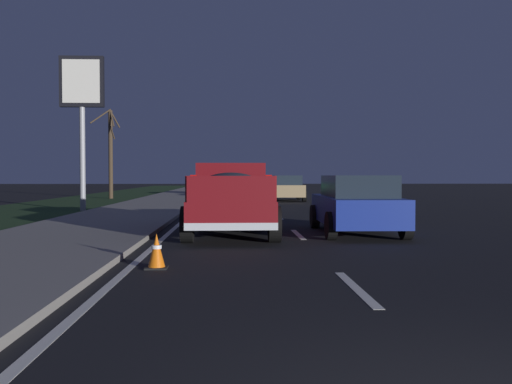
# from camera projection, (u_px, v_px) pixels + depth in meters

# --- Properties ---
(ground) EXTENTS (144.00, 144.00, 0.00)m
(ground) POSITION_uv_depth(u_px,v_px,m) (265.00, 204.00, 29.91)
(ground) COLOR black
(sidewalk_shoulder) EXTENTS (108.00, 4.00, 0.12)m
(sidewalk_shoulder) POSITION_uv_depth(u_px,v_px,m) (159.00, 203.00, 29.68)
(sidewalk_shoulder) COLOR gray
(sidewalk_shoulder) RESTS_ON ground
(grass_verge) EXTENTS (108.00, 6.00, 0.01)m
(grass_verge) POSITION_uv_depth(u_px,v_px,m) (66.00, 204.00, 29.48)
(grass_verge) COLOR #1E3819
(grass_verge) RESTS_ON ground
(lane_markings) EXTENTS (108.00, 3.54, 0.01)m
(lane_markings) POSITION_uv_depth(u_px,v_px,m) (219.00, 202.00, 31.91)
(lane_markings) COLOR silver
(lane_markings) RESTS_ON ground
(pickup_truck) EXTENTS (5.44, 2.31, 1.87)m
(pickup_truck) POSITION_uv_depth(u_px,v_px,m) (231.00, 197.00, 14.41)
(pickup_truck) COLOR maroon
(pickup_truck) RESTS_ON ground
(sedan_blue) EXTENTS (4.43, 2.07, 1.54)m
(sedan_blue) POSITION_uv_depth(u_px,v_px,m) (356.00, 204.00, 14.52)
(sedan_blue) COLOR navy
(sedan_blue) RESTS_ON ground
(sedan_tan) EXTENTS (4.41, 2.03, 1.54)m
(sedan_tan) POSITION_uv_depth(u_px,v_px,m) (287.00, 188.00, 33.44)
(sedan_tan) COLOR #9E845B
(sedan_tan) RESTS_ON ground
(sedan_silver) EXTENTS (4.43, 2.06, 1.54)m
(sedan_silver) POSITION_uv_depth(u_px,v_px,m) (277.00, 185.00, 41.75)
(sedan_silver) COLOR #B2B5BA
(sedan_silver) RESTS_ON ground
(sedan_green) EXTENTS (4.40, 2.03, 1.54)m
(sedan_green) POSITION_uv_depth(u_px,v_px,m) (236.00, 185.00, 41.39)
(sedan_green) COLOR #14592D
(sedan_green) RESTS_ON ground
(gas_price_sign) EXTENTS (0.27, 1.90, 6.71)m
(gas_price_sign) POSITION_uv_depth(u_px,v_px,m) (82.00, 95.00, 23.86)
(gas_price_sign) COLOR #99999E
(gas_price_sign) RESTS_ON ground
(bare_tree_far) EXTENTS (1.49, 1.75, 5.98)m
(bare_tree_far) POSITION_uv_depth(u_px,v_px,m) (110.00, 151.00, 36.51)
(bare_tree_far) COLOR #423323
(bare_tree_far) RESTS_ON ground
(traffic_cone_near) EXTENTS (0.36, 0.36, 0.58)m
(traffic_cone_near) POSITION_uv_depth(u_px,v_px,m) (157.00, 251.00, 9.07)
(traffic_cone_near) COLOR black
(traffic_cone_near) RESTS_ON ground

